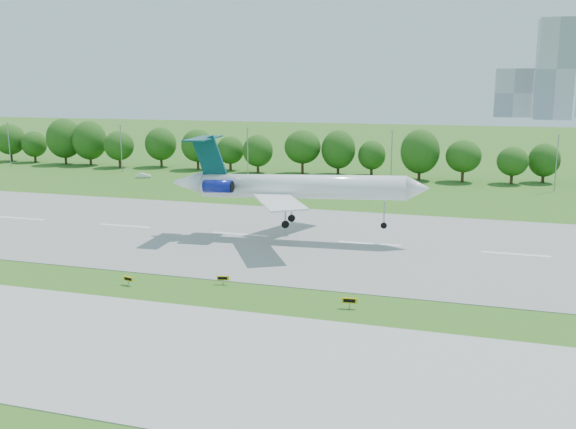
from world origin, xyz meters
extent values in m
plane|color=#2B651A|center=(0.00, 0.00, 0.00)|extent=(600.00, 600.00, 0.00)
cube|color=gray|center=(0.00, 25.00, 0.04)|extent=(400.00, 45.00, 0.08)
cube|color=#ADADA8|center=(0.00, -18.00, 0.04)|extent=(400.00, 23.00, 0.08)
cylinder|color=#382314|center=(-100.00, 92.00, 1.80)|extent=(0.70, 0.70, 3.60)
sphere|color=#174110|center=(-100.00, 92.00, 6.20)|extent=(8.40, 8.40, 8.40)
cylinder|color=#382314|center=(-60.00, 92.00, 1.80)|extent=(0.70, 0.70, 3.60)
sphere|color=#174110|center=(-60.00, 92.00, 6.20)|extent=(8.40, 8.40, 8.40)
cylinder|color=#382314|center=(-20.00, 92.00, 1.80)|extent=(0.70, 0.70, 3.60)
sphere|color=#174110|center=(-20.00, 92.00, 6.20)|extent=(8.40, 8.40, 8.40)
cylinder|color=#382314|center=(20.00, 92.00, 1.80)|extent=(0.70, 0.70, 3.60)
sphere|color=#174110|center=(20.00, 92.00, 6.20)|extent=(8.40, 8.40, 8.40)
cylinder|color=gray|center=(-90.00, 82.00, 6.00)|extent=(0.24, 0.24, 12.00)
cube|color=gray|center=(-90.00, 82.00, 12.10)|extent=(0.90, 0.25, 0.18)
cylinder|color=gray|center=(-55.00, 82.00, 6.00)|extent=(0.24, 0.24, 12.00)
cube|color=gray|center=(-55.00, 82.00, 12.10)|extent=(0.90, 0.25, 0.18)
cylinder|color=gray|center=(-20.00, 82.00, 6.00)|extent=(0.24, 0.24, 12.00)
cube|color=gray|center=(-20.00, 82.00, 12.10)|extent=(0.90, 0.25, 0.18)
cylinder|color=gray|center=(15.00, 82.00, 6.00)|extent=(0.24, 0.24, 12.00)
cube|color=gray|center=(15.00, 82.00, 12.10)|extent=(0.90, 0.25, 0.18)
cylinder|color=gray|center=(50.00, 82.00, 6.00)|extent=(0.24, 0.24, 12.00)
cube|color=gray|center=(50.00, 82.00, 12.10)|extent=(0.90, 0.25, 0.18)
cube|color=#B2B2B7|center=(75.00, 380.00, 31.00)|extent=(22.00, 22.00, 62.00)
cube|color=#B2B2B7|center=(52.00, 405.00, 16.00)|extent=(24.00, 24.00, 32.00)
cylinder|color=white|center=(9.84, 25.00, 7.95)|extent=(30.43, 6.09, 4.13)
cone|color=white|center=(26.47, 26.42, 8.29)|extent=(3.58, 3.79, 3.58)
cone|color=white|center=(-7.60, 23.51, 8.00)|extent=(5.18, 3.92, 3.62)
cube|color=white|center=(8.63, 17.83, 6.91)|extent=(10.88, 13.84, 0.35)
cube|color=white|center=(7.43, 31.86, 6.91)|extent=(9.22, 14.01, 0.35)
cube|color=#053B40|center=(-4.19, 23.80, 11.84)|extent=(5.23, 0.95, 6.82)
cube|color=#053B40|center=(-5.19, 23.71, 14.73)|extent=(4.03, 9.79, 0.29)
cylinder|color=navy|center=(-1.96, 21.37, 8.01)|extent=(4.41, 2.27, 2.00)
cylinder|color=navy|center=(-2.41, 26.58, 8.01)|extent=(4.41, 2.27, 2.00)
cylinder|color=gray|center=(21.86, 26.03, 4.43)|extent=(0.20, 0.20, 3.52)
cylinder|color=black|center=(21.86, 26.03, 2.67)|extent=(0.93, 0.38, 0.91)
cylinder|color=gray|center=(8.02, 22.62, 4.43)|extent=(0.24, 0.24, 3.52)
cylinder|color=black|center=(8.02, 22.62, 2.67)|extent=(1.14, 0.55, 1.11)
cylinder|color=gray|center=(7.65, 27.03, 4.43)|extent=(0.24, 0.24, 3.52)
cylinder|color=black|center=(7.65, 27.03, 2.67)|extent=(1.14, 0.55, 1.11)
cube|color=gray|center=(-3.28, -2.08, 0.31)|extent=(0.11, 0.11, 0.63)
cube|color=gold|center=(-3.28, -2.08, 0.76)|extent=(1.44, 0.51, 0.49)
cube|color=black|center=(-3.31, -2.17, 0.76)|extent=(1.05, 0.28, 0.31)
cube|color=gray|center=(7.07, 1.36, 0.32)|extent=(0.11, 0.11, 0.63)
cube|color=gold|center=(7.07, 1.36, 0.77)|extent=(1.45, 0.50, 0.50)
cube|color=black|center=(7.10, 1.26, 0.77)|extent=(1.06, 0.27, 0.32)
cube|color=gray|center=(22.70, -2.31, 0.36)|extent=(0.11, 0.11, 0.72)
cube|color=gold|center=(22.70, -2.31, 0.87)|extent=(1.65, 0.38, 0.56)
cube|color=black|center=(22.71, -2.42, 0.87)|extent=(1.22, 0.17, 0.36)
imported|color=white|center=(-44.46, 74.16, 0.58)|extent=(3.71, 2.51, 1.16)
imported|color=silver|center=(-1.22, 79.16, 0.56)|extent=(3.45, 1.80, 1.12)
camera|label=1|loc=(35.00, -64.34, 22.92)|focal=40.00mm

